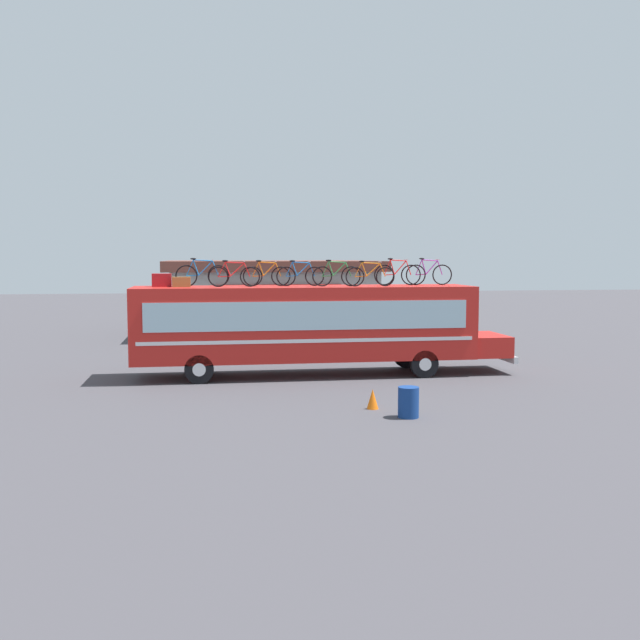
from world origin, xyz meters
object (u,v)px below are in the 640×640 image
(bus, at_px, (310,324))
(luggage_bag_2, at_px, (181,282))
(rooftop_bicycle_3, at_px, (267,275))
(rooftop_bicycle_8, at_px, (429,274))
(rooftop_bicycle_1, at_px, (202,275))
(trash_bin, at_px, (408,402))
(traffic_cone, at_px, (373,399))
(luggage_bag_1, at_px, (162,280))
(rooftop_bicycle_4, at_px, (300,275))
(rooftop_bicycle_5, at_px, (336,275))
(rooftop_bicycle_6, at_px, (370,276))
(rooftop_bicycle_7, at_px, (397,274))
(rooftop_bicycle_2, at_px, (234,276))

(bus, relative_size, luggage_bag_2, 21.80)
(rooftop_bicycle_3, relative_size, rooftop_bicycle_8, 0.96)
(rooftop_bicycle_1, distance_m, rooftop_bicycle_8, 8.08)
(trash_bin, relative_size, traffic_cone, 1.46)
(luggage_bag_1, bearing_deg, bus, -4.07)
(rooftop_bicycle_4, bearing_deg, rooftop_bicycle_5, -20.21)
(rooftop_bicycle_6, bearing_deg, rooftop_bicycle_5, 170.94)
(traffic_cone, bearing_deg, trash_bin, -60.40)
(trash_bin, bearing_deg, traffic_cone, 119.60)
(luggage_bag_1, bearing_deg, rooftop_bicycle_7, 0.19)
(rooftop_bicycle_4, distance_m, rooftop_bicycle_6, 2.43)
(bus, xyz_separation_m, rooftop_bicycle_7, (3.21, 0.39, 1.71))
(rooftop_bicycle_3, relative_size, trash_bin, 2.09)
(luggage_bag_2, xyz_separation_m, rooftop_bicycle_1, (0.70, 0.01, 0.24))
(rooftop_bicycle_6, bearing_deg, bus, 168.41)
(traffic_cone, bearing_deg, bus, 98.36)
(rooftop_bicycle_7, bearing_deg, rooftop_bicycle_3, -179.97)
(rooftop_bicycle_3, bearing_deg, trash_bin, -67.96)
(bus, bearing_deg, rooftop_bicycle_4, 147.04)
(rooftop_bicycle_1, xyz_separation_m, rooftop_bicycle_5, (4.57, -0.34, -0.02))
(rooftop_bicycle_3, height_order, rooftop_bicycle_6, rooftop_bicycle_3)
(luggage_bag_1, xyz_separation_m, rooftop_bicycle_4, (4.74, -0.15, 0.15))
(rooftop_bicycle_4, bearing_deg, luggage_bag_1, 178.19)
(rooftop_bicycle_1, relative_size, rooftop_bicycle_3, 1.09)
(rooftop_bicycle_1, xyz_separation_m, trash_bin, (5.23, -7.18, -3.13))
(luggage_bag_1, height_order, rooftop_bicycle_1, rooftop_bicycle_1)
(luggage_bag_1, relative_size, rooftop_bicycle_5, 0.38)
(rooftop_bicycle_1, distance_m, traffic_cone, 8.21)
(luggage_bag_2, height_order, rooftop_bicycle_7, rooftop_bicycle_7)
(rooftop_bicycle_7, bearing_deg, luggage_bag_1, -179.81)
(luggage_bag_1, xyz_separation_m, trash_bin, (6.60, -7.44, -2.95))
(luggage_bag_1, distance_m, trash_bin, 10.37)
(rooftop_bicycle_5, height_order, traffic_cone, rooftop_bicycle_5)
(luggage_bag_1, height_order, rooftop_bicycle_5, rooftop_bicycle_5)
(rooftop_bicycle_4, relative_size, trash_bin, 2.12)
(rooftop_bicycle_4, height_order, trash_bin, rooftop_bicycle_4)
(rooftop_bicycle_6, height_order, trash_bin, rooftop_bicycle_6)
(rooftop_bicycle_5, bearing_deg, rooftop_bicycle_8, 10.14)
(rooftop_bicycle_2, relative_size, rooftop_bicycle_8, 1.02)
(trash_bin, bearing_deg, rooftop_bicycle_8, 69.13)
(rooftop_bicycle_3, distance_m, rooftop_bicycle_4, 1.17)
(trash_bin, bearing_deg, rooftop_bicycle_7, 77.33)
(rooftop_bicycle_3, xyz_separation_m, rooftop_bicycle_6, (3.51, -0.80, -0.01))
(rooftop_bicycle_6, bearing_deg, rooftop_bicycle_1, 174.81)
(rooftop_bicycle_4, relative_size, rooftop_bicycle_8, 0.97)
(bus, distance_m, rooftop_bicycle_7, 3.66)
(luggage_bag_2, height_order, rooftop_bicycle_3, rooftop_bicycle_3)
(rooftop_bicycle_3, bearing_deg, traffic_cone, -69.49)
(bus, xyz_separation_m, luggage_bag_2, (-4.40, 0.09, 1.47))
(rooftop_bicycle_2, height_order, rooftop_bicycle_5, rooftop_bicycle_5)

